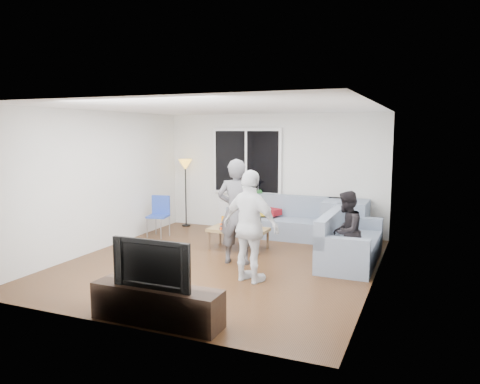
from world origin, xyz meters
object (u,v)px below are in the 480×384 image
at_px(player_right, 251,227).
at_px(television, 156,262).
at_px(spectator_right, 346,231).
at_px(tv_console, 157,304).
at_px(sofa_right_section, 351,237).
at_px(player_left, 236,212).
at_px(side_chair, 158,217).
at_px(floor_lamp, 186,193).
at_px(coffee_table, 238,239).
at_px(spectator_back, 243,206).
at_px(sofa_back_section, 284,217).

height_order(player_right, television, player_right).
distance_m(spectator_right, television, 3.33).
bearing_deg(spectator_right, tv_console, -21.26).
distance_m(sofa_right_section, player_left, 2.02).
relative_size(sofa_right_section, side_chair, 2.33).
relative_size(side_chair, player_right, 0.52).
distance_m(floor_lamp, tv_console, 5.54).
height_order(coffee_table, tv_console, tv_console).
relative_size(coffee_table, player_left, 0.62).
height_order(tv_console, television, television).
xyz_separation_m(side_chair, floor_lamp, (0.00, 1.20, 0.35)).
height_order(side_chair, player_left, player_left).
xyz_separation_m(side_chair, spectator_back, (1.52, 1.03, 0.18)).
xyz_separation_m(coffee_table, television, (0.43, -3.49, 0.53)).
relative_size(sofa_back_section, spectator_back, 1.90).
xyz_separation_m(coffee_table, side_chair, (-1.96, 0.28, 0.23)).
height_order(sofa_back_section, player_left, player_left).
distance_m(sofa_back_section, player_right, 3.02).
bearing_deg(coffee_table, player_left, -69.40).
bearing_deg(player_left, coffee_table, -79.08).
bearing_deg(spectator_right, spectator_back, -117.89).
xyz_separation_m(sofa_back_section, television, (-0.08, -4.77, 0.30)).
bearing_deg(player_right, spectator_right, -121.88).
relative_size(sofa_back_section, television, 2.30).
relative_size(player_right, spectator_back, 1.38).
relative_size(sofa_back_section, player_right, 1.38).
bearing_deg(spectator_back, sofa_back_section, 11.55).
height_order(side_chair, player_right, player_right).
height_order(coffee_table, side_chair, side_chair).
relative_size(sofa_back_section, side_chair, 2.67).
bearing_deg(spectator_right, sofa_right_section, -170.88).
xyz_separation_m(side_chair, tv_console, (2.38, -3.77, -0.21)).
bearing_deg(floor_lamp, player_left, -45.96).
distance_m(player_left, television, 2.60).
height_order(player_right, spectator_back, player_right).
distance_m(sofa_right_section, spectator_back, 2.90).
relative_size(sofa_back_section, tv_console, 1.44).
bearing_deg(television, sofa_back_section, 89.06).
bearing_deg(spectator_right, coffee_table, -97.00).
xyz_separation_m(sofa_back_section, sofa_right_section, (1.61, -1.34, 0.00)).
relative_size(tv_console, television, 1.60).
distance_m(coffee_table, player_left, 1.17).
height_order(coffee_table, floor_lamp, floor_lamp).
relative_size(floor_lamp, spectator_right, 1.21).
relative_size(coffee_table, floor_lamp, 0.71).
relative_size(floor_lamp, spectator_back, 1.29).
bearing_deg(sofa_right_section, side_chair, 85.24).
distance_m(sofa_right_section, coffee_table, 2.12).
bearing_deg(sofa_back_section, sofa_right_section, -39.86).
height_order(sofa_right_section, coffee_table, sofa_right_section).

